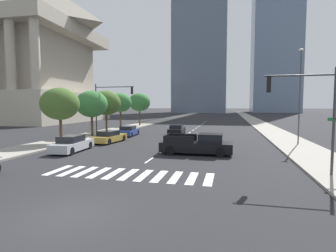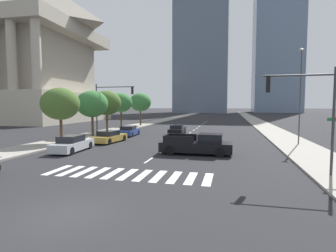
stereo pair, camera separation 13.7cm
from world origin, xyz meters
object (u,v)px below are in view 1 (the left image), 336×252
object	(u,v)px
street_lamp_east	(300,90)
street_tree_second	(92,104)
street_tree_third	(106,103)
traffic_signal_far	(109,100)
sedan_silver_0	(72,144)
traffic_signal_near	(308,102)
pickup_truck	(200,144)
street_tree_nearest	(60,104)
street_tree_fifth	(140,102)
sedan_gold_1	(109,137)
sedan_blue_2	(128,131)
street_tree_fourth	(120,103)
sedan_black_3	(177,130)

from	to	relation	value
street_lamp_east	street_tree_second	distance (m)	23.24
street_tree_third	traffic_signal_far	bearing A→B (deg)	-58.61
sedan_silver_0	traffic_signal_near	size ratio (longest dim) A/B	0.84
pickup_truck	street_tree_nearest	size ratio (longest dim) A/B	1.03
street_tree_third	street_tree_fifth	xyz separation A→B (m)	(0.00, 14.08, 0.29)
sedan_silver_0	sedan_gold_1	size ratio (longest dim) A/B	1.04
street_tree_fifth	traffic_signal_far	bearing A→B (deg)	-82.90
sedan_blue_2	traffic_signal_far	bearing A→B (deg)	133.99
street_tree_nearest	street_tree_second	xyz separation A→B (m)	(0.00, 6.30, 0.03)
street_lamp_east	street_tree_nearest	size ratio (longest dim) A/B	1.65
pickup_truck	sedan_gold_1	bearing A→B (deg)	154.97
sedan_silver_0	sedan_blue_2	distance (m)	12.20
traffic_signal_far	street_tree_fourth	distance (m)	8.85
sedan_gold_1	street_tree_fifth	size ratio (longest dim) A/B	0.76
traffic_signal_near	street_lamp_east	distance (m)	12.59
traffic_signal_near	street_tree_nearest	bearing A→B (deg)	-20.94
traffic_signal_far	sedan_blue_2	bearing A→B (deg)	47.81
sedan_blue_2	street_tree_nearest	world-z (taller)	street_tree_nearest
sedan_black_3	street_lamp_east	xyz separation A→B (m)	(13.50, -7.37, 4.73)
pickup_truck	sedan_silver_0	xyz separation A→B (m)	(-10.65, -1.11, -0.18)
street_tree_third	street_tree_fourth	xyz separation A→B (m)	(0.00, 4.96, 0.10)
street_lamp_east	street_tree_nearest	bearing A→B (deg)	-169.27
sedan_gold_1	traffic_signal_far	bearing A→B (deg)	29.71
sedan_gold_1	sedan_blue_2	world-z (taller)	sedan_blue_2
sedan_gold_1	sedan_black_3	distance (m)	10.98
pickup_truck	sedan_black_3	xyz separation A→B (m)	(-4.63, 14.31, -0.20)
pickup_truck	street_lamp_east	size ratio (longest dim) A/B	0.62
pickup_truck	street_tree_nearest	xyz separation A→B (m)	(-14.26, 2.56, 3.24)
street_lamp_east	street_tree_fifth	bearing A→B (deg)	139.19
sedan_silver_0	street_lamp_east	distance (m)	21.63
sedan_gold_1	street_lamp_east	size ratio (longest dim) A/B	0.51
sedan_blue_2	street_tree_fifth	distance (m)	16.77
street_tree_second	street_tree_fourth	bearing A→B (deg)	90.00
sedan_gold_1	street_tree_third	bearing A→B (deg)	33.06
traffic_signal_near	street_tree_fourth	size ratio (longest dim) A/B	1.01
sedan_silver_0	street_tree_second	bearing A→B (deg)	16.01
traffic_signal_far	pickup_truck	bearing A→B (deg)	-37.44
sedan_black_3	sedan_silver_0	bearing A→B (deg)	156.45
sedan_blue_2	street_tree_third	distance (m)	5.61
street_tree_third	street_tree_fourth	size ratio (longest dim) A/B	1.02
traffic_signal_far	street_tree_nearest	size ratio (longest dim) A/B	1.16
traffic_signal_far	street_tree_second	size ratio (longest dim) A/B	1.14
pickup_truck	sedan_blue_2	xyz separation A→B (m)	(-10.38, 11.09, -0.21)
pickup_truck	street_lamp_east	xyz separation A→B (m)	(8.87, 6.94, 4.53)
sedan_black_3	traffic_signal_far	bearing A→B (deg)	122.14
street_tree_fourth	pickup_truck	bearing A→B (deg)	-51.30
street_lamp_east	street_tree_fourth	distance (m)	25.57
street_tree_fourth	street_tree_second	bearing A→B (deg)	-90.00
street_tree_fifth	traffic_signal_near	bearing A→B (deg)	-57.41
street_tree_nearest	street_tree_third	xyz separation A→B (m)	(0.00, 10.28, 0.20)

